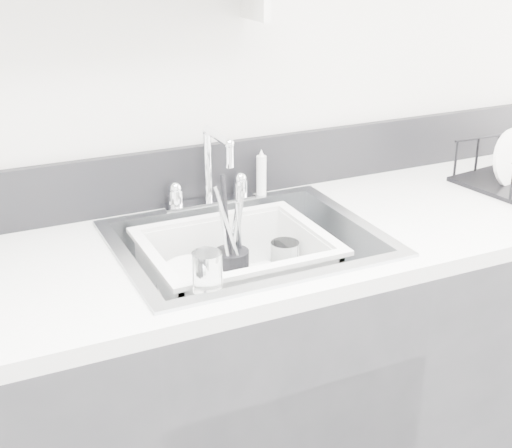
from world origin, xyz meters
TOP-DOWN VIEW (x-y plane):
  - counter_run at (0.00, 1.19)m, footprint 3.20×0.62m
  - backsplash at (0.00, 1.49)m, footprint 3.20×0.02m
  - sink at (0.00, 1.19)m, footprint 0.64×0.52m
  - faucet at (0.00, 1.44)m, footprint 0.26×0.18m
  - side_sprayer at (0.16, 1.44)m, footprint 0.03×0.03m
  - wash_tub at (-0.03, 1.20)m, footprint 0.56×0.51m
  - plate_stack at (-0.12, 1.17)m, footprint 0.27×0.26m
  - utensil_cup at (-0.03, 1.23)m, footprint 0.09×0.09m
  - ladle at (-0.03, 1.18)m, footprint 0.23×0.31m
  - tumbler_in_tub at (0.12, 1.23)m, footprint 0.09×0.09m
  - tumbler_counter at (-0.19, 0.98)m, footprint 0.07×0.07m
  - bowl_small at (0.10, 1.12)m, footprint 0.14×0.14m

SIDE VIEW (x-z plane):
  - counter_run at x=0.00m, z-range 0.00..0.92m
  - bowl_small at x=0.10m, z-range 0.77..0.80m
  - plate_stack at x=-0.12m, z-range 0.74..0.85m
  - ladle at x=-0.03m, z-range 0.77..0.85m
  - tumbler_in_tub at x=0.12m, z-range 0.77..0.87m
  - utensil_cup at x=-0.03m, z-range 0.68..0.98m
  - sink at x=0.00m, z-range 0.73..0.93m
  - wash_tub at x=-0.03m, z-range 0.75..0.93m
  - tumbler_counter at x=-0.19m, z-range 0.92..1.01m
  - faucet at x=0.00m, z-range 0.87..1.09m
  - side_sprayer at x=0.16m, z-range 0.92..1.06m
  - backsplash at x=0.00m, z-range 0.92..1.08m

